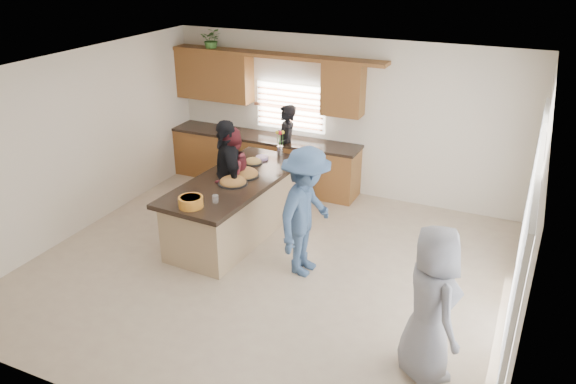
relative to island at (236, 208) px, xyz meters
The scene contains 18 objects.
floor 1.23m from the island, 37.85° to the right, with size 6.50×6.50×0.00m, color #C7B394.
room_shell 1.84m from the island, 37.85° to the right, with size 6.52×6.02×2.81m.
back_cabinetry 2.16m from the island, 105.59° to the left, with size 4.08×0.66×2.46m.
right_wall_glazing 4.30m from the island, 11.43° to the right, with size 0.06×4.00×2.25m.
island is the anchor object (origin of this frame).
platter_front 0.56m from the island, 69.38° to the right, with size 0.44×0.44×0.18m.
platter_mid 0.56m from the island, 65.47° to the left, with size 0.47×0.47×0.19m.
platter_back 0.86m from the island, 94.19° to the left, with size 0.31×0.31×0.12m.
salad_bowl 1.25m from the island, 92.92° to the right, with size 0.34×0.34×0.14m.
clear_cup 1.04m from the island, 78.29° to the right, with size 0.09×0.09×0.11m, color white.
plate_stack 1.05m from the island, 90.28° to the left, with size 0.21×0.21×0.05m, color #A27CB4.
flower_vase 1.45m from the island, 82.05° to the left, with size 0.14×0.14×0.42m.
potted_plant 3.43m from the island, 127.25° to the left, with size 0.38×0.33×0.42m, color #417B31.
woman_left_back 1.93m from the island, 90.52° to the left, with size 0.59×0.39×1.62m, color black.
woman_left_mid 0.44m from the island, 143.93° to the left, with size 0.82×0.64×1.69m, color maroon.
woman_left_front 0.51m from the island, 152.82° to the left, with size 1.07×0.45×1.83m, color black.
woman_right_back 1.58m from the island, 21.63° to the right, with size 1.19×0.68×1.84m, color #375178.
woman_right_front 3.88m from the island, 29.45° to the right, with size 0.85×0.56×1.75m, color slate.
Camera 1 is at (3.10, -6.12, 4.26)m, focal length 35.00 mm.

